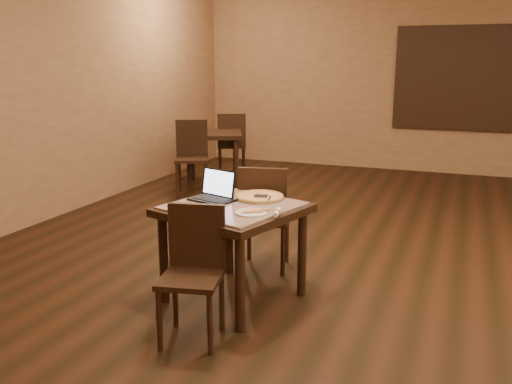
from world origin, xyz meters
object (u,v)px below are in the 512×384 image
at_px(laptop, 215,192).
at_px(other_table_b_chair_near, 192,153).
at_px(tiled_table, 233,218).
at_px(other_table_b, 213,141).
at_px(pizza_pan, 259,198).
at_px(other_table_b_chair_far, 232,141).
at_px(chair_main_near, 194,264).
at_px(chair_main_far, 264,213).

xyz_separation_m(laptop, other_table_b_chair_near, (-1.76, 2.90, -0.25)).
bearing_deg(tiled_table, other_table_b, 134.89).
bearing_deg(pizza_pan, other_table_b, 121.17).
xyz_separation_m(tiled_table, pizza_pan, (0.12, 0.24, 0.11)).
relative_size(tiled_table, other_table_b_chair_near, 1.12).
distance_m(laptop, other_table_b_chair_far, 4.45).
bearing_deg(other_table_b_chair_near, chair_main_near, -86.49).
relative_size(laptop, other_table_b, 0.34).
height_order(chair_main_far, laptop, laptop).
height_order(tiled_table, other_table_b_chair_far, other_table_b_chair_far).
height_order(chair_main_near, other_table_b, chair_main_near).
xyz_separation_m(laptop, pizza_pan, (0.32, 0.14, -0.05)).
bearing_deg(pizza_pan, chair_main_far, 105.05).
xyz_separation_m(tiled_table, chair_main_far, (0.02, 0.62, -0.12)).
relative_size(tiled_table, other_table_b, 1.03).
distance_m(pizza_pan, other_table_b, 3.94).
height_order(chair_main_near, chair_main_far, chair_main_far).
relative_size(chair_main_near, other_table_b, 0.80).
relative_size(chair_main_far, other_table_b_chair_far, 0.93).
xyz_separation_m(chair_main_near, chair_main_far, (0.03, 1.24, 0.03)).
bearing_deg(tiled_table, pizza_pan, 80.34).
relative_size(pizza_pan, other_table_b_chair_near, 0.39).
xyz_separation_m(chair_main_far, other_table_b_chair_far, (-1.90, 3.59, 0.04)).
xyz_separation_m(tiled_table, chair_main_near, (-0.02, -0.62, -0.15)).
height_order(tiled_table, chair_main_far, chair_main_far).
bearing_deg(laptop, chair_main_near, -58.69).
distance_m(tiled_table, laptop, 0.28).
height_order(chair_main_near, other_table_b_chair_near, other_table_b_chair_near).
relative_size(pizza_pan, other_table_b, 0.36).
bearing_deg(chair_main_far, laptop, 54.42).
bearing_deg(chair_main_far, other_table_b, -69.70).
xyz_separation_m(tiled_table, other_table_b_chair_far, (-1.88, 4.21, -0.08)).
bearing_deg(other_table_b_chair_far, chair_main_far, 93.24).
bearing_deg(chair_main_near, chair_main_far, 76.29).
distance_m(laptop, other_table_b, 3.91).
xyz_separation_m(laptop, other_table_b_chair_far, (-1.68, 4.11, -0.25)).
bearing_deg(tiled_table, chair_main_near, -74.61).
bearing_deg(chair_main_near, laptop, 92.08).
bearing_deg(other_table_b_chair_far, other_table_b, 61.85).
xyz_separation_m(chair_main_far, other_table_b, (-1.94, 2.99, 0.12)).
bearing_deg(chair_main_far, pizza_pan, 92.43).
height_order(tiled_table, other_table_b_chair_near, other_table_b_chair_near).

